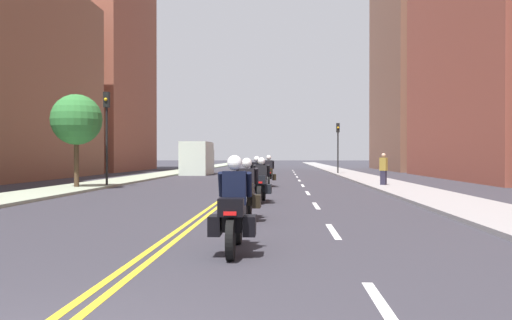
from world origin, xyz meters
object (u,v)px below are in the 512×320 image
Objects in this scene: motorcycle_0 at (234,213)px; traffic_light_far at (338,139)px; motorcycle_2 at (261,184)px; traffic_light_near at (107,122)px; motorcycle_4 at (269,174)px; parked_truck at (198,160)px; motorcycle_1 at (246,194)px; motorcycle_3 at (257,178)px; pedestrian_0 at (383,170)px; street_tree_0 at (76,120)px.

traffic_light_far is (5.58, 38.36, 2.42)m from motorcycle_0.
traffic_light_near is (-8.39, 8.87, 2.76)m from motorcycle_2.
traffic_light_far is (5.51, 18.72, 2.40)m from motorcycle_4.
motorcycle_0 is 38.38m from parked_truck.
motorcycle_2 is at bearing -100.97° from traffic_light_far.
traffic_light_near is at bearing 113.44° from motorcycle_0.
motorcycle_3 reaches higher than motorcycle_1.
motorcycle_3 is 1.22× the size of pedestrian_0.
motorcycle_4 reaches higher than motorcycle_2.
motorcycle_0 is at bearing -92.10° from motorcycle_3.
street_tree_0 is at bearing -165.75° from motorcycle_4.
motorcycle_3 is 0.94× the size of motorcycle_4.
motorcycle_1 is at bearing -59.69° from traffic_light_near.
street_tree_0 is 0.71× the size of parked_truck.
motorcycle_0 reaches higher than motorcycle_3.
motorcycle_2 is (0.17, 5.19, -0.02)m from motorcycle_1.
parked_truck is (-6.60, 18.18, 0.59)m from motorcycle_4.
motorcycle_3 is at bearing 97.12° from motorcycle_2.
parked_truck is (-12.56, 18.38, 0.36)m from pedestrian_0.
pedestrian_0 reaches higher than motorcycle_0.
street_tree_0 reaches higher than traffic_light_far.
motorcycle_1 is 0.94× the size of motorcycle_4.
traffic_light_far is 0.68× the size of parked_truck.
pedestrian_0 reaches higher than motorcycle_2.
traffic_light_far is (13.91, 19.60, -0.31)m from traffic_light_near.
pedestrian_0 is 22.26m from parked_truck.
parked_truck is at bearing 84.60° from traffic_light_near.
traffic_light_far is at bearing 81.64° from motorcycle_2.
motorcycle_4 is 0.35× the size of parked_truck.
motorcycle_4 is at bearing 5.98° from traffic_light_near.
traffic_light_far is 0.96× the size of street_tree_0.
street_tree_0 reaches higher than motorcycle_4.
motorcycle_0 is 0.49× the size of street_tree_0.
motorcycle_1 is 16.51m from traffic_light_near.
motorcycle_1 is 0.99× the size of motorcycle_2.
motorcycle_3 is (-0.32, 14.81, 0.00)m from motorcycle_0.
traffic_light_far is at bearing 72.58° from motorcycle_3.
motorcycle_2 is (0.07, 9.89, -0.03)m from motorcycle_0.
traffic_light_far reaches higher than motorcycle_1.
motorcycle_4 is at bearing 89.29° from motorcycle_0.
motorcycle_3 is 0.49× the size of traffic_light_far.
motorcycle_3 is at bearing -104.08° from traffic_light_far.
traffic_light_near is at bearing 63.46° from street_tree_0.
motorcycle_4 reaches higher than motorcycle_1.
motorcycle_4 is 8.87m from traffic_light_near.
motorcycle_1 is 0.47× the size of street_tree_0.
motorcycle_0 is 1.05× the size of motorcycle_1.
motorcycle_3 is 0.44× the size of traffic_light_near.
pedestrian_0 is (6.36, 4.63, 0.25)m from motorcycle_3.
traffic_light_far is (5.52, 28.47, 2.45)m from motorcycle_2.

